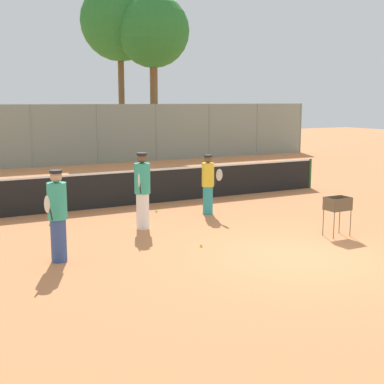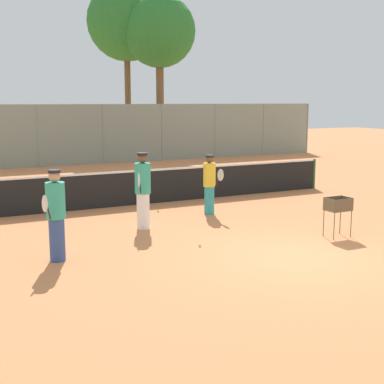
# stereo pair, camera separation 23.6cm
# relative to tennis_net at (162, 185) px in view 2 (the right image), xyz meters

# --- Properties ---
(ground_plane) EXTENTS (80.00, 80.00, 0.00)m
(ground_plane) POSITION_rel_tennis_net_xyz_m (0.00, -6.70, -0.56)
(ground_plane) COLOR #D37F4C
(tennis_net) EXTENTS (12.09, 0.10, 1.07)m
(tennis_net) POSITION_rel_tennis_net_xyz_m (0.00, 0.00, 0.00)
(tennis_net) COLOR #26592D
(tennis_net) RESTS_ON ground_plane
(back_fence) EXTENTS (29.14, 0.08, 2.98)m
(back_fence) POSITION_rel_tennis_net_xyz_m (0.00, 10.94, 0.93)
(back_fence) COLOR gray
(back_fence) RESTS_ON ground_plane
(tree_1) EXTENTS (4.00, 4.00, 8.95)m
(tree_1) POSITION_rel_tennis_net_xyz_m (5.65, 13.00, 6.32)
(tree_1) COLOR brown
(tree_1) RESTS_ON ground_plane
(tree_2) EXTENTS (4.49, 4.49, 9.85)m
(tree_2) POSITION_rel_tennis_net_xyz_m (4.39, 14.80, 7.02)
(tree_2) COLOR brown
(tree_2) RESTS_ON ground_plane
(player_white_outfit) EXTENTS (0.61, 0.83, 1.82)m
(player_white_outfit) POSITION_rel_tennis_net_xyz_m (-4.36, -4.72, 0.39)
(player_white_outfit) COLOR #334C8C
(player_white_outfit) RESTS_ON ground_plane
(player_red_cap) EXTENTS (0.34, 0.90, 1.67)m
(player_red_cap) POSITION_rel_tennis_net_xyz_m (0.47, -2.20, 0.31)
(player_red_cap) COLOR teal
(player_red_cap) RESTS_ON ground_plane
(player_yellow_shirt) EXTENTS (0.60, 0.86, 1.89)m
(player_yellow_shirt) POSITION_rel_tennis_net_xyz_m (-1.84, -2.98, 0.42)
(player_yellow_shirt) COLOR white
(player_yellow_shirt) RESTS_ON ground_plane
(ball_cart) EXTENTS (0.56, 0.41, 0.93)m
(ball_cart) POSITION_rel_tennis_net_xyz_m (1.91, -5.76, 0.14)
(ball_cart) COLOR brown
(ball_cart) RESTS_ON ground_plane
(tennis_ball_0) EXTENTS (0.07, 0.07, 0.07)m
(tennis_ball_0) POSITION_rel_tennis_net_xyz_m (-0.70, -1.28, -0.53)
(tennis_ball_0) COLOR #D1E54C
(tennis_ball_0) RESTS_ON ground_plane
(tennis_ball_1) EXTENTS (0.07, 0.07, 0.07)m
(tennis_ball_1) POSITION_rel_tennis_net_xyz_m (-1.36, -5.09, -0.53)
(tennis_ball_1) COLOR #D1E54C
(tennis_ball_1) RESTS_ON ground_plane
(tennis_ball_2) EXTENTS (0.07, 0.07, 0.07)m
(tennis_ball_2) POSITION_rel_tennis_net_xyz_m (-3.78, -1.51, -0.53)
(tennis_ball_2) COLOR #D1E54C
(tennis_ball_2) RESTS_ON ground_plane
(parked_car) EXTENTS (4.20, 1.70, 1.60)m
(parked_car) POSITION_rel_tennis_net_xyz_m (2.60, 13.44, 0.10)
(parked_car) COLOR #B2B7BC
(parked_car) RESTS_ON ground_plane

